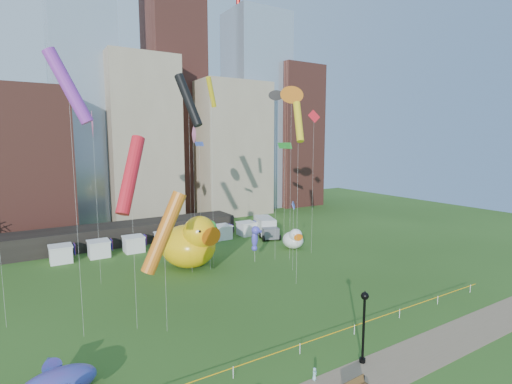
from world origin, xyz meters
TOP-DOWN VIEW (x-y plane):
  - ground at (0.00, 0.00)m, footprint 160.00×160.00m
  - skyline at (2.25, 61.06)m, footprint 101.00×23.00m
  - crane_right at (30.89, 64.00)m, footprint 23.00×1.00m
  - pavilion at (-4.00, 42.00)m, footprint 38.00×6.00m
  - vendor_tents at (1.02, 36.00)m, footprint 33.24×2.80m
  - caution_tape at (0.00, 0.00)m, footprint 50.00×0.06m
  - big_duck at (0.63, 24.43)m, footprint 8.79×10.24m
  - small_duck at (17.82, 24.49)m, footprint 4.14×4.79m
  - seahorse_green at (2.56, 22.36)m, footprint 1.79×2.12m
  - seahorse_purple at (9.19, 21.94)m, footprint 1.56×1.74m
  - whale_inflatable at (-16.81, 4.43)m, footprint 5.14×6.29m
  - lamppost at (3.36, -3.41)m, footprint 0.60×0.60m
  - box_truck at (18.62, 33.76)m, footprint 4.86×8.00m
  - toddler at (-1.20, -3.20)m, footprint 0.38×0.34m
  - kite_0 at (18.70, 21.17)m, footprint 1.77×0.67m
  - kite_1 at (4.11, 31.23)m, footprint 0.90×2.48m
  - kite_2 at (12.16, 21.35)m, footprint 1.22×0.91m
  - kite_3 at (19.01, 28.73)m, footprint 0.70×3.20m
  - kite_4 at (3.26, 22.86)m, footprint 2.09×1.90m
  - kite_5 at (11.60, 16.42)m, footprint 1.75×2.02m
  - kite_6 at (14.07, 20.44)m, footprint 2.34×0.70m
  - kite_7 at (-14.26, 11.94)m, footprint 3.65×2.09m
  - kite_8 at (-9.98, 10.86)m, footprint 3.66×3.59m
  - kite_9 at (-10.74, 24.39)m, footprint 0.33×2.99m
  - kite_10 at (0.04, 22.51)m, footprint 2.89×3.91m
  - kite_12 at (8.96, 12.20)m, footprint 1.82×2.84m
  - kite_13 at (2.65, 25.54)m, footprint 0.59×1.87m
  - kite_14 at (-7.78, 9.16)m, footprint 4.19×1.22m

SIDE VIEW (x-z plane):
  - ground at x=0.00m, z-range 0.00..0.00m
  - toddler at x=-1.20m, z-range 0.02..0.93m
  - caution_tape at x=0.00m, z-range 0.23..1.13m
  - whale_inflatable at x=-16.81m, z-range -0.09..2.06m
  - vendor_tents at x=1.02m, z-range -0.09..2.31m
  - small_duck at x=17.82m, z-range -0.14..3.25m
  - pavilion at x=-4.00m, z-range 0.00..3.20m
  - box_truck at x=18.62m, z-range 0.04..3.24m
  - big_duck at x=0.63m, z-range -0.30..6.96m
  - lamppost at x=3.36m, z-range 0.64..6.39m
  - seahorse_purple at x=9.19m, z-range 1.10..6.23m
  - seahorse_green at x=2.56m, z-range 1.37..7.94m
  - kite_5 at x=11.60m, z-range 4.09..13.09m
  - kite_14 at x=-7.78m, z-range 2.72..15.29m
  - kite_8 at x=-9.98m, z-range 5.28..22.61m
  - kite_3 at x=19.01m, z-range 7.71..24.26m
  - kite_13 at x=2.65m, z-range 7.81..24.53m
  - kite_1 at x=4.11m, z-range 8.24..27.24m
  - kite_9 at x=-10.74m, z-range 8.27..28.45m
  - kite_12 at x=8.96m, z-range 8.29..29.57m
  - kite_0 at x=18.70m, z-range 8.77..30.06m
  - kite_7 at x=-14.26m, z-range 9.04..33.11m
  - skyline at x=2.25m, z-range -12.56..55.44m
  - kite_10 at x=0.04m, z-range 9.21..34.21m
  - kite_2 at x=12.16m, z-range 10.91..34.52m
  - kite_4 at x=3.26m, z-range 10.50..35.32m
  - kite_6 at x=14.07m, z-range 10.88..35.05m
  - crane_right at x=30.89m, z-range 8.90..84.90m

